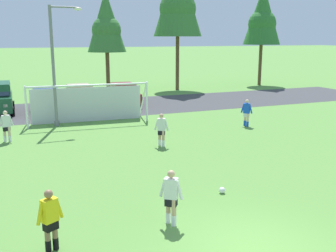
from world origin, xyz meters
name	(u,v)px	position (x,y,z in m)	size (l,w,h in m)	color
ground_plane	(111,128)	(0.00, 15.00, 0.00)	(400.00, 400.00, 0.00)	#598C3D
parking_lot_strip	(89,108)	(0.00, 22.05, 0.00)	(52.00, 8.40, 0.01)	#3D3D3F
soccer_ball	(222,190)	(1.08, 3.57, 0.11)	(0.22, 0.22, 0.22)	white
soccer_goal	(88,102)	(-0.96, 17.15, 1.29)	(7.53, 2.41, 2.57)	white
referee	(50,221)	(-4.80, 1.87, 0.82)	(0.72, 0.40, 1.64)	#936B4C
player_striker_near	(247,113)	(7.73, 12.35, 0.82)	(0.53, 0.63, 1.64)	beige
player_midfield_center	(6,126)	(-5.79, 13.80, 0.82)	(0.75, 0.32, 1.64)	beige
player_defender_far	(161,130)	(1.32, 10.06, 0.82)	(0.64, 0.50, 1.64)	tan
player_winger_left	(171,198)	(-1.45, 2.08, 0.82)	(0.59, 0.57, 1.64)	tan
parked_car_slot_left	(48,101)	(-3.07, 21.05, 0.88)	(2.16, 4.27, 1.72)	navy
parked_car_slot_center_left	(80,96)	(-0.47, 22.98, 0.88)	(2.18, 4.27, 1.72)	tan
parked_car_slot_center	(124,94)	(2.92, 22.64, 0.88)	(2.12, 4.24, 1.72)	maroon
tree_center_back	(106,23)	(3.23, 29.11, 6.54)	(3.57, 3.57, 9.52)	brown
tree_mid_right	(178,0)	(10.61, 29.68, 8.89)	(4.85, 4.85, 12.93)	brown
tree_right_edge	(262,17)	(20.86, 29.99, 7.46)	(4.07, 4.07, 10.84)	brown
street_lamp	(56,65)	(-2.79, 16.75, 3.69)	(2.00, 0.32, 7.11)	slate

